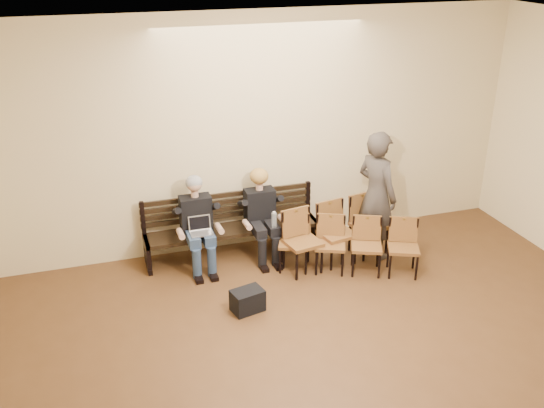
{
  "coord_description": "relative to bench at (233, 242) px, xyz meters",
  "views": [
    {
      "loc": [
        -2.44,
        -3.16,
        4.39
      ],
      "look_at": [
        -0.13,
        4.05,
        1.03
      ],
      "focal_mm": 40.0,
      "sensor_mm": 36.0,
      "label": 1
    }
  ],
  "objects": [
    {
      "name": "bag",
      "position": [
        -0.19,
        -1.49,
        -0.08
      ],
      "size": [
        0.45,
        0.36,
        0.29
      ],
      "primitive_type": "cube",
      "rotation": [
        0.0,
        0.0,
        0.24
      ],
      "color": "black",
      "rests_on": "ground"
    },
    {
      "name": "passerby",
      "position": [
        2.01,
        -0.6,
        0.88
      ],
      "size": [
        0.77,
        0.94,
        2.21
      ],
      "primitive_type": "imported",
      "rotation": [
        0.0,
        0.0,
        1.92
      ],
      "color": "#37322D",
      "rests_on": "ground"
    },
    {
      "name": "room_walls",
      "position": [
        0.56,
        -3.86,
        2.31
      ],
      "size": [
        8.02,
        10.01,
        3.51
      ],
      "color": "beige",
      "rests_on": "ground"
    },
    {
      "name": "seated_man",
      "position": [
        -0.53,
        -0.12,
        0.44
      ],
      "size": [
        0.55,
        0.76,
        1.32
      ],
      "primitive_type": null,
      "color": "black",
      "rests_on": "ground"
    },
    {
      "name": "seated_woman",
      "position": [
        0.42,
        -0.12,
        0.4
      ],
      "size": [
        0.54,
        0.74,
        1.25
      ],
      "primitive_type": null,
      "color": "black",
      "rests_on": "ground"
    },
    {
      "name": "chair_row_back",
      "position": [
        1.44,
        -0.95,
        0.18
      ],
      "size": [
        1.96,
        1.17,
        0.8
      ],
      "primitive_type": "cube",
      "rotation": [
        0.0,
        0.0,
        -0.41
      ],
      "color": "brown",
      "rests_on": "ground"
    },
    {
      "name": "laptop",
      "position": [
        -0.52,
        -0.33,
        0.34
      ],
      "size": [
        0.34,
        0.29,
        0.23
      ],
      "primitive_type": "cube",
      "rotation": [
        0.0,
        0.0,
        -0.15
      ],
      "color": "silver",
      "rests_on": "bench"
    },
    {
      "name": "chair_row_front",
      "position": [
        1.39,
        -0.65,
        0.23
      ],
      "size": [
        1.68,
        0.78,
        0.9
      ],
      "primitive_type": "cube",
      "rotation": [
        0.0,
        0.0,
        0.19
      ],
      "color": "brown",
      "rests_on": "ground"
    },
    {
      "name": "water_bottle",
      "position": [
        0.51,
        -0.42,
        0.35
      ],
      "size": [
        0.09,
        0.09,
        0.25
      ],
      "primitive_type": "cylinder",
      "rotation": [
        0.0,
        0.0,
        0.18
      ],
      "color": "silver",
      "rests_on": "bench"
    },
    {
      "name": "bench",
      "position": [
        0.0,
        0.0,
        0.0
      ],
      "size": [
        2.6,
        0.9,
        0.45
      ],
      "primitive_type": "cube",
      "color": "black",
      "rests_on": "ground"
    }
  ]
}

